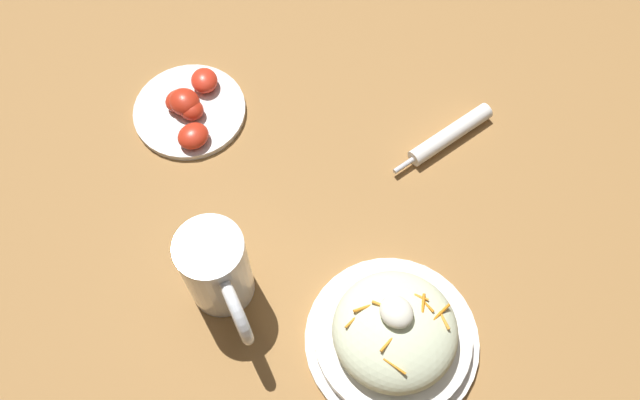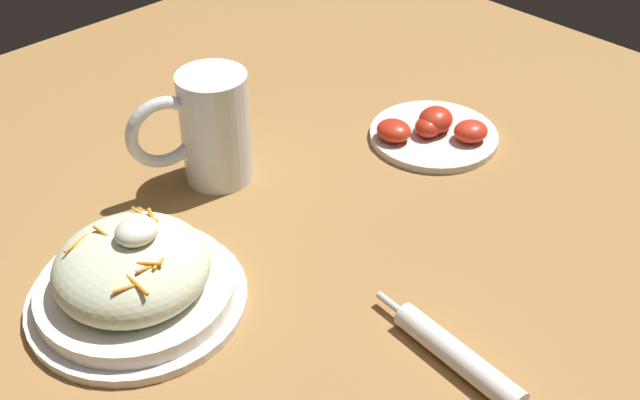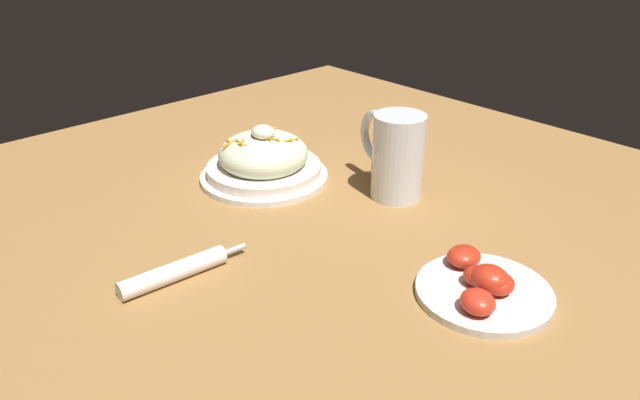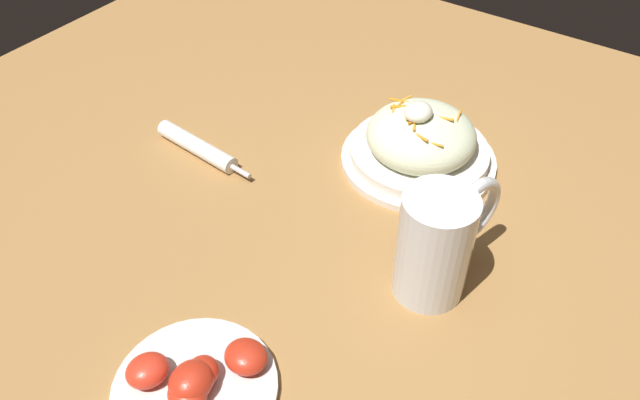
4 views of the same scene
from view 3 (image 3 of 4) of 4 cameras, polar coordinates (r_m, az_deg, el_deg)
The scene contains 5 objects.
ground_plane at distance 0.92m, azimuth -0.75°, elevation -3.29°, with size 1.43×1.43×0.00m, color #9E703D.
salad_plate at distance 1.09m, azimuth -5.36°, elevation 3.70°, with size 0.23×0.23×0.11m.
beer_mug at distance 1.02m, azimuth 7.00°, elevation 3.84°, with size 0.15×0.09×0.15m.
napkin_roll at distance 0.83m, azimuth -13.58°, elevation -6.61°, with size 0.04×0.19×0.03m.
tomato_plate at distance 0.81m, azimuth 15.23°, elevation -7.85°, with size 0.18×0.18×0.04m.
Camera 3 is at (0.59, -0.53, 0.46)m, focal length 33.81 mm.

